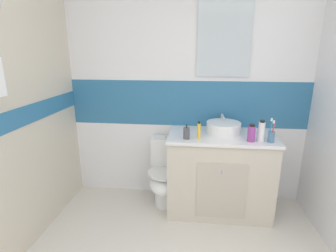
{
  "coord_description": "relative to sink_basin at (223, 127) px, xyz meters",
  "views": [
    {
      "loc": [
        0.11,
        -0.4,
        1.65
      ],
      "look_at": [
        -0.14,
        1.83,
        1.0
      ],
      "focal_mm": 27.54,
      "sensor_mm": 36.0,
      "label": 1
    }
  ],
  "objects": [
    {
      "name": "wall_back_tiled",
      "position": [
        -0.38,
        0.3,
        0.35
      ],
      "size": [
        3.2,
        0.2,
        2.5
      ],
      "color": "white",
      "rests_on": "ground_plane"
    },
    {
      "name": "vanity_cabinet",
      "position": [
        -0.02,
        -0.03,
        -0.49
      ],
      "size": [
        1.06,
        0.59,
        0.85
      ],
      "color": "beige",
      "rests_on": "ground_plane"
    },
    {
      "name": "sink_basin",
      "position": [
        0.0,
        0.0,
        0.0
      ],
      "size": [
        0.34,
        0.39,
        0.17
      ],
      "color": "white",
      "rests_on": "vanity_cabinet"
    },
    {
      "name": "toilet",
      "position": [
        -0.59,
        0.0,
        -0.56
      ],
      "size": [
        0.37,
        0.5,
        0.75
      ],
      "color": "white",
      "rests_on": "ground_plane"
    },
    {
      "name": "toothbrush_cup",
      "position": [
        0.41,
        -0.22,
        -0.0
      ],
      "size": [
        0.06,
        0.06,
        0.23
      ],
      "color": "#4C7299",
      "rests_on": "vanity_cabinet"
    },
    {
      "name": "soap_dispenser",
      "position": [
        -0.37,
        -0.21,
        -0.01
      ],
      "size": [
        0.06,
        0.06,
        0.15
      ],
      "color": "#4C4C51",
      "rests_on": "vanity_cabinet"
    },
    {
      "name": "mouthwash_bottle",
      "position": [
        0.23,
        -0.22,
        0.02
      ],
      "size": [
        0.07,
        0.07,
        0.17
      ],
      "color": "#993F99",
      "rests_on": "vanity_cabinet"
    },
    {
      "name": "toothpaste_tube_upright",
      "position": [
        -0.25,
        -0.2,
        0.02
      ],
      "size": [
        0.03,
        0.03,
        0.17
      ],
      "color": "yellow",
      "rests_on": "vanity_cabinet"
    },
    {
      "name": "shampoo_bottle_tall",
      "position": [
        0.32,
        -0.21,
        0.03
      ],
      "size": [
        0.06,
        0.06,
        0.2
      ],
      "color": "white",
      "rests_on": "vanity_cabinet"
    }
  ]
}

